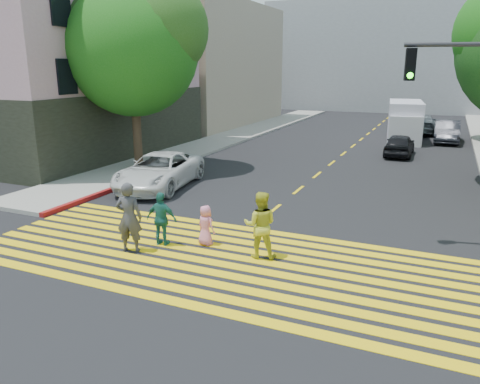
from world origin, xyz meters
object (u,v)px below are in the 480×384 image
Objects in this scene: pedestrian_extra at (162,219)px; white_van at (405,122)px; pedestrian_child at (206,225)px; dark_car_near at (400,145)px; pedestrian_man at (129,217)px; pedestrian_woman at (260,225)px; tree_left at (134,42)px; white_sedan at (159,171)px; dark_car_parked at (447,131)px; silver_car at (422,124)px.

white_van reaches higher than pedestrian_extra.
dark_car_near is (3.66, 16.59, 0.05)m from pedestrian_child.
pedestrian_woman is at bearing 179.83° from pedestrian_man.
white_van is (4.49, 22.99, 0.47)m from pedestrian_extra.
tree_left is 15.39m from dark_car_near.
white_sedan is 14.34m from dark_car_near.
dark_car_near is (4.78, 17.11, -0.15)m from pedestrian_extra.
pedestrian_extra is (6.63, -8.30, -5.24)m from tree_left.
white_van is at bearing -119.12° from pedestrian_man.
pedestrian_woman is at bearing -100.97° from dark_car_parked.
white_sedan is 21.00m from dark_car_parked.
white_sedan is at bearing -43.28° from tree_left.
tree_left is 12.25m from pedestrian_child.
white_van is at bearing -106.82° from pedestrian_extra.
pedestrian_man is 1.68× the size of pedestrian_child.
pedestrian_man is at bearing 73.33° from dark_car_near.
silver_car reaches higher than white_sedan.
white_sedan is (2.92, -2.75, -5.30)m from tree_left.
white_van reaches higher than dark_car_near.
pedestrian_man is (6.07, -9.03, -5.04)m from tree_left.
pedestrian_extra is at bearing -64.13° from white_sedan.
pedestrian_woman is 23.60m from dark_car_parked.
pedestrian_woman is (3.42, 1.04, -0.07)m from pedestrian_man.
pedestrian_man is 0.38× the size of white_sedan.
pedestrian_man is 7.04m from white_sedan.
tree_left reaches higher than white_sedan.
dark_car_parked is (1.82, -3.89, 0.01)m from silver_car.
pedestrian_extra is (0.55, 0.74, -0.20)m from pedestrian_man.
pedestrian_man is 1.26× the size of pedestrian_extra.
tree_left reaches higher than pedestrian_man.
pedestrian_woman is 0.49× the size of dark_car_near.
dark_car_parked is at bearing 50.83° from white_sedan.
silver_car is (12.01, 19.10, -5.30)m from tree_left.
silver_car is 4.30m from dark_car_parked.
pedestrian_child is 0.27× the size of dark_car_parked.
pedestrian_woman is 27.21m from silver_car.
white_van is at bearing -87.23° from dark_car_near.
tree_left is at bearing -73.20° from pedestrian_man.
white_van reaches higher than pedestrian_woman.
silver_car is at bearing -82.39° from pedestrian_child.
white_van is at bearing -111.38° from pedestrian_woman.
dark_car_parked is (2.42, 6.39, 0.09)m from dark_car_near.
pedestrian_man reaches higher than dark_car_near.
pedestrian_woman reaches higher than pedestrian_extra.
silver_car is 1.12× the size of dark_car_parked.
white_sedan is 1.04× the size of silver_car.
dark_car_near is at bearing -111.37° from pedestrian_extra.
silver_car is at bearing -93.36° from dark_car_near.
silver_car reaches higher than pedestrian_child.
pedestrian_man is 3.58m from pedestrian_woman.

